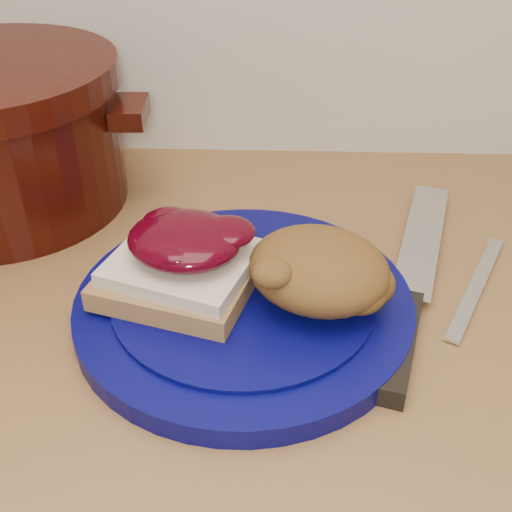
{
  "coord_description": "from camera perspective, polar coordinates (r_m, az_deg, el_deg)",
  "views": [
    {
      "loc": [
        0.08,
        1.03,
        1.28
      ],
      "look_at": [
        0.07,
        1.49,
        0.95
      ],
      "focal_mm": 45.0,
      "sensor_mm": 36.0,
      "label": 1
    }
  ],
  "objects": [
    {
      "name": "plate",
      "position": [
        0.57,
        -1.07,
        -4.4
      ],
      "size": [
        0.39,
        0.39,
        0.02
      ],
      "primitive_type": "cylinder",
      "rotation": [
        0.0,
        0.0,
        -0.39
      ],
      "color": "#05054A",
      "rests_on": "wood_countertop"
    },
    {
      "name": "sandwich",
      "position": [
        0.56,
        -6.63,
        -0.39
      ],
      "size": [
        0.15,
        0.14,
        0.06
      ],
      "rotation": [
        0.0,
        0.0,
        -0.39
      ],
      "color": "olive",
      "rests_on": "plate"
    },
    {
      "name": "stuffing_mound",
      "position": [
        0.54,
        5.6,
        -1.21
      ],
      "size": [
        0.15,
        0.14,
        0.06
      ],
      "primitive_type": "ellipsoid",
      "rotation": [
        0.0,
        0.0,
        -0.39
      ],
      "color": "brown",
      "rests_on": "plate"
    },
    {
      "name": "chef_knife",
      "position": [
        0.58,
        13.3,
        -4.76
      ],
      "size": [
        0.12,
        0.33,
        0.02
      ],
      "rotation": [
        0.0,
        0.0,
        1.29
      ],
      "color": "black",
      "rests_on": "wood_countertop"
    },
    {
      "name": "butter_knife",
      "position": [
        0.64,
        19.02,
        -2.5
      ],
      "size": [
        0.09,
        0.16,
        0.0
      ],
      "primitive_type": "cube",
      "rotation": [
        0.0,
        0.0,
        1.1
      ],
      "color": "silver",
      "rests_on": "wood_countertop"
    }
  ]
}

